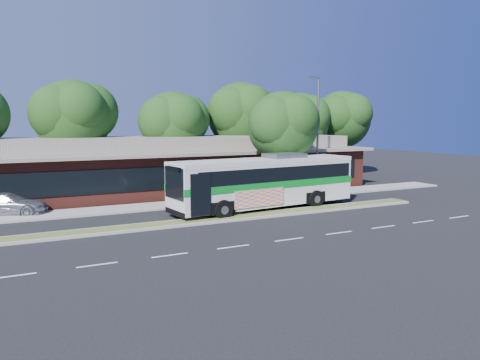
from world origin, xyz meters
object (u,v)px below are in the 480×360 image
Objects in this scene: sedan at (6,204)px; transit_bus at (266,179)px; sidewalk_tree at (286,125)px; lamp_post at (317,132)px.

transit_bus is at bearing -88.55° from sedan.
sedan is 19.22m from sidewalk_tree.
lamp_post is 1.16× the size of sidewalk_tree.
lamp_post reaches higher than sidewalk_tree.
lamp_post is 3.29m from sidewalk_tree.
lamp_post is at bearing 10.25° from sidewalk_tree.
lamp_post is 1.88× the size of sedan.
lamp_post is at bearing -73.56° from sedan.
sidewalk_tree is at bearing -76.15° from sedan.
transit_bus is at bearing -138.74° from sidewalk_tree.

